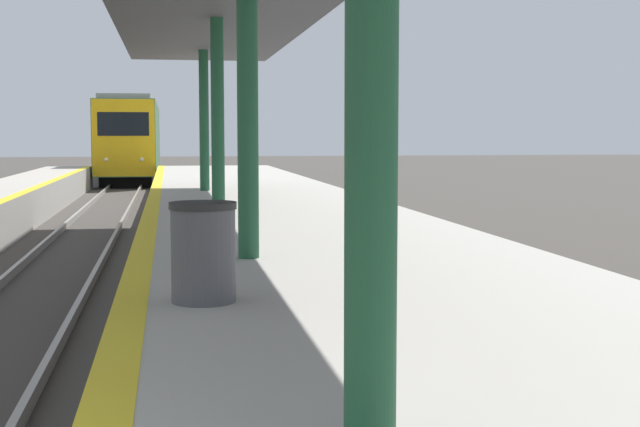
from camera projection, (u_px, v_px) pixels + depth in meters
The scene contains 2 objects.
train at pixel (132, 139), 49.51m from camera, with size 2.85×19.32×4.35m.
trash_bin at pixel (203, 252), 7.77m from camera, with size 0.59×0.59×0.88m.
Camera 1 is at (2.00, -2.44, 2.48)m, focal length 50.00 mm.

